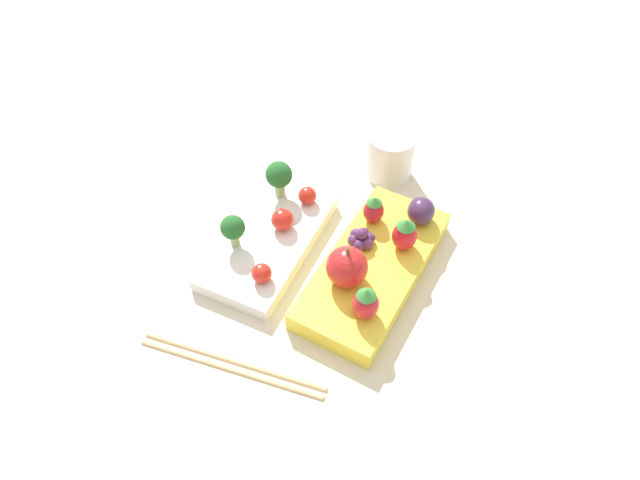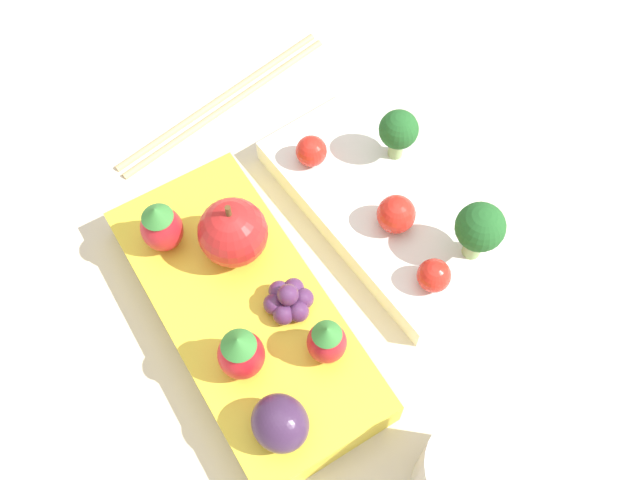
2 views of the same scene
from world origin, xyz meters
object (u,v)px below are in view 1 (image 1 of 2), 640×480
Objects in this scene: cherry_tomato_0 at (307,196)px; cherry_tomato_2 at (282,220)px; strawberry_1 at (374,210)px; plum at (421,211)px; bento_box_fruit at (373,268)px; broccoli_floret_1 at (279,176)px; strawberry_2 at (405,234)px; grape_cluster at (361,238)px; drinking_cup at (390,155)px; chopsticks_pair at (232,365)px; bento_box_savoury at (269,240)px; strawberry_0 at (366,303)px; apple at (347,267)px; cherry_tomato_1 at (262,273)px; broccoli_floret_0 at (233,228)px.

cherry_tomato_2 is (-0.05, 0.01, 0.00)m from cherry_tomato_0.
strawberry_1 is 1.07× the size of plum.
bento_box_fruit is 4.67× the size of broccoli_floret_1.
strawberry_2 reaches higher than strawberry_1.
grape_cluster is (-0.05, -0.13, -0.02)m from broccoli_floret_1.
plum is at bearing -146.60° from drinking_cup.
chopsticks_pair is (-0.34, 0.08, -0.03)m from drinking_cup.
strawberry_0 is (-0.08, -0.15, 0.04)m from bento_box_savoury.
strawberry_1 is at bearing 17.71° from bento_box_fruit.
cherry_tomato_0 is at bearing 60.31° from grape_cluster.
cherry_tomato_0 is (0.07, 0.11, 0.02)m from bento_box_fruit.
plum is (0.08, -0.17, 0.03)m from bento_box_savoury.
broccoli_floret_1 is 0.93× the size of apple.
cherry_tomato_1 is at bearing -166.48° from broccoli_floret_1.
apple is (-0.11, -0.13, -0.00)m from broccoli_floret_1.
cherry_tomato_1 is 0.08m from cherry_tomato_2.
grape_cluster reaches higher than cherry_tomato_0.
cherry_tomato_1 is (-0.04, -0.05, -0.02)m from broccoli_floret_0.
strawberry_0 is 0.16m from plum.
cherry_tomato_1 reaches higher than bento_box_savoury.
strawberry_1 is (-0.01, -0.09, 0.01)m from cherry_tomato_0.
apple is 0.06m from grape_cluster.
bento_box_fruit is at bearing -90.76° from bento_box_savoury.
cherry_tomato_2 is 0.71× the size of strawberry_1.
broccoli_floret_1 is 1.33× the size of strawberry_1.
plum is at bearing -23.42° from bento_box_fruit.
strawberry_1 is at bearing -94.57° from broccoli_floret_1.
apple is 1.23× the size of strawberry_2.
cherry_tomato_2 reaches higher than bento_box_savoury.
cherry_tomato_2 is at bearing 5.34° from cherry_tomato_1.
strawberry_0 is 1.13× the size of strawberry_1.
chopsticks_pair is at bearing 146.07° from strawberry_2.
cherry_tomato_1 is 0.84× the size of cherry_tomato_2.
bento_box_savoury is at bearing -50.44° from broccoli_floret_0.
strawberry_1 is 0.25m from chopsticks_pair.
bento_box_savoury is 0.17m from strawberry_0.
drinking_cup is (0.18, 0.03, 0.02)m from bento_box_fruit.
cherry_tomato_2 is at bearing -154.68° from broccoli_floret_1.
strawberry_1 is at bearing -95.71° from cherry_tomato_0.
chopsticks_pair is at bearing -157.33° from broccoli_floret_0.
cherry_tomato_1 is at bearing 131.94° from grape_cluster.
strawberry_0 reaches higher than bento_box_savoury.
plum is at bearing -30.06° from chopsticks_pair.
plum reaches higher than cherry_tomato_2.
cherry_tomato_1 is at bearing -126.36° from broccoli_floret_0.
strawberry_2 is at bearing -121.82° from strawberry_1.
bento_box_savoury is at bearing -169.53° from broccoli_floret_1.
strawberry_2 reaches higher than strawberry_0.
bento_box_savoury is 0.08m from cherry_tomato_0.
drinking_cup reaches higher than cherry_tomato_0.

